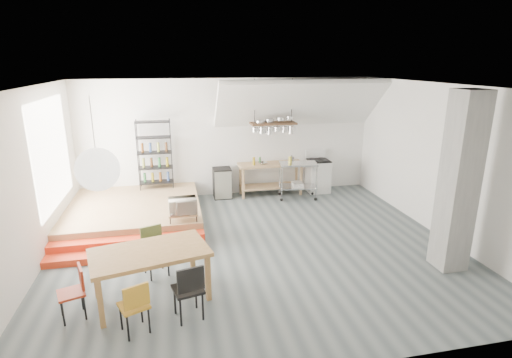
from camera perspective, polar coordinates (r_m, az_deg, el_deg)
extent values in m
plane|color=#4C5658|center=(8.25, -0.09, -9.62)|extent=(8.00, 8.00, 0.00)
cube|color=silver|center=(11.04, -3.85, 5.87)|extent=(8.00, 0.04, 3.20)
cube|color=silver|center=(7.92, -29.71, -0.58)|extent=(0.04, 7.00, 3.20)
cube|color=silver|center=(9.33, 24.73, 2.40)|extent=(0.04, 7.00, 3.20)
cube|color=white|center=(7.41, -0.10, 13.17)|extent=(8.00, 7.00, 0.02)
cube|color=white|center=(10.73, 6.25, 10.63)|extent=(4.40, 1.44, 1.32)
cube|color=white|center=(9.27, -27.12, 3.28)|extent=(0.02, 2.50, 2.20)
cube|color=#A27F51|center=(9.91, -16.91, -4.50)|extent=(3.00, 3.00, 0.40)
cube|color=red|center=(8.18, -17.86, -10.20)|extent=(3.00, 0.35, 0.13)
cube|color=red|center=(8.47, -17.69, -8.75)|extent=(3.00, 0.35, 0.27)
cube|color=gray|center=(7.77, 26.99, -0.50)|extent=(0.50, 0.50, 3.20)
cube|color=#A27F51|center=(11.07, 2.13, 2.11)|extent=(1.80, 0.60, 0.06)
cube|color=#A27F51|center=(11.24, 2.09, -1.00)|extent=(1.70, 0.55, 0.04)
cube|color=#A27F51|center=(11.61, 5.77, 0.42)|extent=(0.06, 0.06, 0.86)
cube|color=#A27F51|center=(11.23, -2.23, -0.06)|extent=(0.06, 0.06, 0.86)
cube|color=#A27F51|center=(11.21, 6.45, -0.19)|extent=(0.06, 0.06, 0.86)
cube|color=#A27F51|center=(10.82, -1.83, -0.71)|extent=(0.06, 0.06, 0.86)
cube|color=white|center=(11.59, 8.84, 0.38)|extent=(0.60, 0.60, 0.90)
cube|color=black|center=(11.47, 8.94, 2.64)|extent=(0.58, 0.58, 0.03)
cube|color=white|center=(11.70, 8.49, 3.58)|extent=(0.60, 0.05, 0.25)
cylinder|color=black|center=(11.64, 9.35, 2.95)|extent=(0.18, 0.18, 0.02)
cylinder|color=black|center=(11.54, 8.05, 2.89)|extent=(0.18, 0.18, 0.02)
cylinder|color=black|center=(11.39, 9.85, 2.62)|extent=(0.18, 0.18, 0.02)
cylinder|color=black|center=(11.29, 8.53, 2.56)|extent=(0.18, 0.18, 0.02)
cube|color=#3B2317|center=(10.64, 2.46, 7.95)|extent=(1.20, 0.50, 0.05)
cylinder|color=black|center=(10.46, -0.21, 10.99)|extent=(0.02, 0.02, 1.15)
cylinder|color=black|center=(10.71, 5.14, 11.06)|extent=(0.02, 0.02, 1.15)
cylinder|color=silver|center=(10.51, -0.15, 7.08)|extent=(0.16, 0.16, 0.12)
cylinder|color=silver|center=(10.55, 0.92, 7.01)|extent=(0.20, 0.20, 0.16)
cylinder|color=silver|center=(10.60, 1.99, 6.94)|extent=(0.16, 0.16, 0.20)
cylinder|color=silver|center=(10.64, 3.04, 7.18)|extent=(0.20, 0.20, 0.12)
cylinder|color=silver|center=(10.70, 4.08, 7.10)|extent=(0.16, 0.16, 0.16)
cylinder|color=silver|center=(10.76, 5.11, 7.03)|extent=(0.20, 0.20, 0.20)
cylinder|color=black|center=(10.88, -12.01, 3.77)|extent=(0.02, 0.02, 1.80)
cylinder|color=black|center=(10.91, -16.43, 3.50)|extent=(0.02, 0.02, 1.80)
cylinder|color=black|center=(10.53, -12.00, 3.35)|extent=(0.02, 0.02, 1.80)
cylinder|color=black|center=(10.56, -16.56, 3.07)|extent=(0.02, 0.02, 1.80)
cube|color=black|center=(10.90, -13.98, -0.41)|extent=(0.88, 0.38, 0.02)
cube|color=black|center=(10.79, -14.12, 1.62)|extent=(0.88, 0.38, 0.02)
cube|color=black|center=(10.70, -14.27, 3.69)|extent=(0.88, 0.38, 0.02)
cube|color=black|center=(10.62, -14.42, 5.79)|extent=(0.88, 0.38, 0.02)
cube|color=black|center=(10.56, -14.58, 7.92)|extent=(0.88, 0.38, 0.03)
cylinder|color=#317B40|center=(10.86, -14.03, 0.30)|extent=(0.07, 0.07, 0.24)
cylinder|color=olive|center=(10.76, -14.17, 2.34)|extent=(0.07, 0.07, 0.24)
cylinder|color=brown|center=(10.67, -14.32, 4.42)|extent=(0.07, 0.07, 0.24)
cube|color=#A27F51|center=(8.57, -10.38, -4.85)|extent=(0.60, 0.40, 0.03)
cylinder|color=black|center=(8.77, -8.62, -4.85)|extent=(0.02, 0.02, 0.13)
cylinder|color=black|center=(8.76, -12.16, -5.06)|extent=(0.02, 0.02, 0.13)
cylinder|color=black|center=(8.45, -8.47, -5.68)|extent=(0.02, 0.02, 0.13)
cylinder|color=black|center=(8.44, -12.15, -5.90)|extent=(0.02, 0.02, 0.13)
sphere|color=white|center=(5.91, -21.69, 1.28)|extent=(0.60, 0.60, 0.60)
cube|color=olive|center=(6.45, -14.98, -10.13)|extent=(1.94, 1.37, 0.07)
cube|color=olive|center=(7.16, -9.08, -10.72)|extent=(0.09, 0.09, 0.77)
cube|color=olive|center=(6.95, -21.96, -12.67)|extent=(0.09, 0.09, 0.77)
cube|color=olive|center=(6.45, -6.87, -13.85)|extent=(0.09, 0.09, 0.77)
cube|color=olive|center=(6.23, -21.34, -16.22)|extent=(0.09, 0.09, 0.77)
cube|color=#BA831F|center=(5.98, -17.08, -16.88)|extent=(0.48, 0.48, 0.04)
cube|color=#BA831F|center=(5.72, -16.72, -15.76)|extent=(0.34, 0.17, 0.32)
cylinder|color=black|center=(5.95, -17.83, -19.63)|extent=(0.03, 0.03, 0.40)
cylinder|color=black|center=(6.02, -15.03, -18.91)|extent=(0.03, 0.03, 0.40)
cylinder|color=black|center=(6.18, -18.73, -18.19)|extent=(0.03, 0.03, 0.40)
cylinder|color=black|center=(6.25, -16.04, -17.52)|extent=(0.03, 0.03, 0.40)
cube|color=black|center=(6.07, -9.71, -15.27)|extent=(0.49, 0.49, 0.04)
cube|color=black|center=(5.79, -9.31, -14.01)|extent=(0.39, 0.13, 0.36)
cylinder|color=black|center=(6.04, -10.70, -18.21)|extent=(0.03, 0.03, 0.45)
cylinder|color=black|center=(6.11, -7.61, -17.60)|extent=(0.03, 0.03, 0.45)
cylinder|color=black|center=(6.30, -11.52, -16.62)|extent=(0.03, 0.03, 0.45)
cylinder|color=black|center=(6.37, -8.56, -16.07)|extent=(0.03, 0.03, 0.45)
cube|color=#5A6630|center=(7.27, -14.16, -10.03)|extent=(0.51, 0.51, 0.04)
cube|color=#5A6630|center=(7.32, -14.75, -7.74)|extent=(0.37, 0.17, 0.35)
cylinder|color=black|center=(7.55, -13.28, -10.85)|extent=(0.03, 0.03, 0.44)
cylinder|color=black|center=(7.47, -15.60, -11.35)|extent=(0.03, 0.03, 0.44)
cylinder|color=black|center=(7.29, -12.42, -11.86)|extent=(0.03, 0.03, 0.44)
cylinder|color=black|center=(7.20, -14.83, -12.40)|extent=(0.03, 0.03, 0.44)
cube|color=#B23119|center=(6.58, -24.92, -14.58)|extent=(0.46, 0.46, 0.04)
cube|color=#B23119|center=(6.48, -23.72, -12.63)|extent=(0.14, 0.34, 0.32)
cylinder|color=black|center=(6.57, -23.25, -16.54)|extent=(0.03, 0.03, 0.40)
cylinder|color=black|center=(6.81, -23.61, -15.31)|extent=(0.03, 0.03, 0.40)
cylinder|color=black|center=(6.55, -25.84, -16.95)|extent=(0.03, 0.03, 0.40)
cylinder|color=black|center=(6.80, -26.10, -15.70)|extent=(0.03, 0.03, 0.40)
cube|color=silver|center=(10.80, 6.05, 2.18)|extent=(1.07, 0.70, 0.04)
cube|color=silver|center=(10.98, 5.95, -1.07)|extent=(1.07, 0.70, 0.03)
cylinder|color=silver|center=(11.24, 8.12, 0.15)|extent=(0.03, 0.03, 0.95)
sphere|color=black|center=(11.37, 8.03, -2.04)|extent=(0.09, 0.09, 0.09)
cylinder|color=silver|center=(11.10, 3.41, 0.08)|extent=(0.03, 0.03, 0.95)
sphere|color=black|center=(11.23, 3.37, -2.14)|extent=(0.09, 0.09, 0.09)
cylinder|color=silver|center=(10.78, 8.61, -0.58)|extent=(0.03, 0.03, 0.95)
sphere|color=black|center=(10.92, 8.51, -2.85)|extent=(0.09, 0.09, 0.09)
cylinder|color=silver|center=(10.63, 3.70, -0.66)|extent=(0.03, 0.03, 0.95)
sphere|color=black|center=(10.78, 3.65, -2.97)|extent=(0.09, 0.09, 0.09)
cube|color=black|center=(11.00, -4.85, -0.55)|extent=(0.49, 0.49, 0.83)
imported|color=beige|center=(8.51, -10.44, -3.76)|extent=(0.60, 0.42, 0.32)
imported|color=silver|center=(10.95, 0.98, 2.28)|extent=(0.31, 0.31, 0.06)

